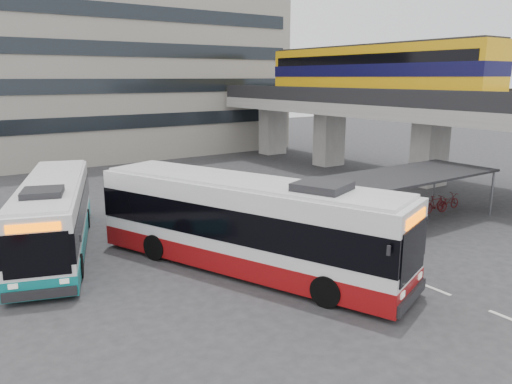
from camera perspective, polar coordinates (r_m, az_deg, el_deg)
ground at (r=19.21m, az=7.53°, el=-9.53°), size 120.00×120.00×0.00m
viaduct at (r=38.99m, az=13.73°, el=11.03°), size 8.00×32.00×9.68m
bike_shelter at (r=26.75m, az=16.85°, el=-0.46°), size 10.00×4.00×2.54m
office_block at (r=52.51m, az=-15.24°, el=18.22°), size 30.00×15.00×25.00m
road_markings at (r=19.14m, az=19.37°, el=-10.25°), size 0.15×7.60×0.01m
bus_main at (r=19.24m, az=-1.17°, el=-3.76°), size 7.30×13.06×3.82m
bus_teal at (r=23.02m, az=-22.06°, el=-2.55°), size 5.87×11.35×3.30m
pedestrian at (r=18.77m, az=6.45°, el=-7.50°), size 0.41×0.59×1.56m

